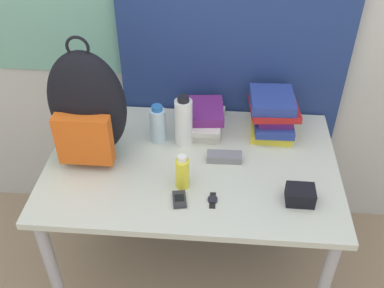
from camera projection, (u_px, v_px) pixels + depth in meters
The scene contains 13 objects.
wall_back at pixel (200, 4), 2.00m from camera, with size 6.00×0.06×2.50m.
curtain_blue at pixel (236, 10), 1.94m from camera, with size 1.06×0.04×2.50m.
desk at pixel (192, 177), 1.99m from camera, with size 1.25×0.81×0.74m.
backpack at pixel (87, 108), 1.84m from camera, with size 0.32×0.23×0.55m.
book_stack_left at pixel (202, 118), 2.10m from camera, with size 0.22×0.28×0.11m.
book_stack_center at pixel (273, 114), 2.05m from camera, with size 0.23×0.25×0.19m.
water_bottle at pixel (158, 124), 2.01m from camera, with size 0.07×0.07×0.18m.
sports_bottle at pixel (184, 122), 1.97m from camera, with size 0.08×0.08×0.25m.
sunscreen_bottle at pixel (182, 172), 1.78m from camera, with size 0.06×0.06×0.16m.
cell_phone at pixel (179, 199), 1.75m from camera, with size 0.07×0.09×0.02m.
sunglasses_case at pixel (224, 157), 1.93m from camera, with size 0.15×0.06×0.04m.
camera_pouch at pixel (300, 195), 1.73m from camera, with size 0.11×0.09×0.07m.
wristwatch at pixel (213, 200), 1.75m from camera, with size 0.04×0.09×0.01m.
Camera 1 is at (0.12, -1.06, 2.01)m, focal length 42.00 mm.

